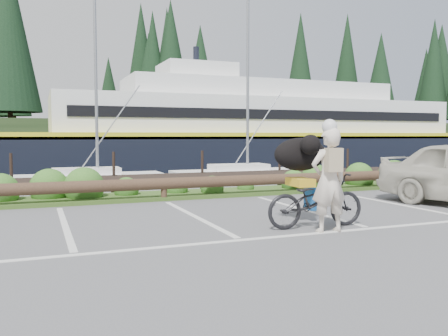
# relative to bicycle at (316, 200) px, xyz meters

# --- Properties ---
(ground) EXTENTS (72.00, 72.00, 0.00)m
(ground) POSITION_rel_bicycle_xyz_m (-1.72, -0.08, -0.51)
(ground) COLOR #535355
(harbor_backdrop) EXTENTS (170.00, 160.00, 30.00)m
(harbor_backdrop) POSITION_rel_bicycle_xyz_m (-1.32, 78.39, -0.51)
(harbor_backdrop) COLOR #192C3D
(harbor_backdrop) RESTS_ON ground
(vegetation_strip) EXTENTS (34.00, 1.60, 0.10)m
(vegetation_strip) POSITION_rel_bicycle_xyz_m (-1.72, 5.22, -0.46)
(vegetation_strip) COLOR #3D5B21
(vegetation_strip) RESTS_ON ground
(log_rail) EXTENTS (32.00, 0.30, 0.60)m
(log_rail) POSITION_rel_bicycle_xyz_m (-1.72, 4.52, -0.51)
(log_rail) COLOR #443021
(log_rail) RESTS_ON ground
(bicycle) EXTENTS (1.96, 0.78, 1.01)m
(bicycle) POSITION_rel_bicycle_xyz_m (0.00, 0.00, 0.00)
(bicycle) COLOR black
(bicycle) RESTS_ON ground
(cyclist) EXTENTS (0.69, 0.48, 1.84)m
(cyclist) POSITION_rel_bicycle_xyz_m (-0.03, -0.45, 0.41)
(cyclist) COLOR #F0E0CB
(cyclist) RESTS_ON ground
(dog) EXTENTS (0.61, 1.15, 0.65)m
(dog) POSITION_rel_bicycle_xyz_m (0.04, 0.62, 0.83)
(dog) COLOR black
(dog) RESTS_ON bicycle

